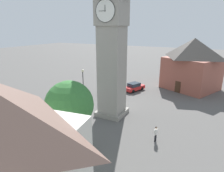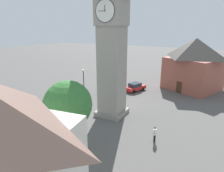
{
  "view_description": "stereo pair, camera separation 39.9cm",
  "coord_description": "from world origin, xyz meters",
  "px_view_note": "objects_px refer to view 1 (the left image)",
  "views": [
    {
      "loc": [
        -11.11,
        21.31,
        11.23
      ],
      "look_at": [
        0.0,
        0.0,
        3.99
      ],
      "focal_mm": 30.88,
      "sensor_mm": 36.0,
      "label": 1
    },
    {
      "loc": [
        -11.47,
        21.13,
        11.23
      ],
      "look_at": [
        0.0,
        0.0,
        3.99
      ],
      "focal_mm": 30.88,
      "sensor_mm": 36.0,
      "label": 2
    }
  ],
  "objects_px": {
    "car_silver_kerb": "(134,87)",
    "building_terrace_right": "(192,64)",
    "car_white_side": "(74,90)",
    "lamp_post": "(83,81)",
    "car_red_corner": "(48,120)",
    "car_blue_kerb": "(108,91)",
    "pedestrian": "(156,133)",
    "clock_tower": "(112,20)",
    "tree": "(69,105)"
  },
  "relations": [
    {
      "from": "car_red_corner",
      "to": "building_terrace_right",
      "type": "xyz_separation_m",
      "value": [
        -13.14,
        -23.66,
        4.12
      ]
    },
    {
      "from": "pedestrian",
      "to": "car_silver_kerb",
      "type": "bearing_deg",
      "value": -61.42
    },
    {
      "from": "building_terrace_right",
      "to": "car_red_corner",
      "type": "bearing_deg",
      "value": 60.96
    },
    {
      "from": "car_red_corner",
      "to": "car_blue_kerb",
      "type": "bearing_deg",
      "value": -94.42
    },
    {
      "from": "building_terrace_right",
      "to": "car_silver_kerb",
      "type": "bearing_deg",
      "value": 34.82
    },
    {
      "from": "car_silver_kerb",
      "to": "car_red_corner",
      "type": "distance_m",
      "value": 17.91
    },
    {
      "from": "building_terrace_right",
      "to": "pedestrian",
      "type": "bearing_deg",
      "value": 87.47
    },
    {
      "from": "car_blue_kerb",
      "to": "car_silver_kerb",
      "type": "xyz_separation_m",
      "value": [
        -3.15,
        -4.38,
        0.0
      ]
    },
    {
      "from": "car_blue_kerb",
      "to": "building_terrace_right",
      "type": "xyz_separation_m",
      "value": [
        -12.13,
        -10.62,
        4.12
      ]
    },
    {
      "from": "tree",
      "to": "car_white_side",
      "type": "bearing_deg",
      "value": -52.03
    },
    {
      "from": "building_terrace_right",
      "to": "lamp_post",
      "type": "bearing_deg",
      "value": 47.4
    },
    {
      "from": "car_silver_kerb",
      "to": "car_white_side",
      "type": "xyz_separation_m",
      "value": [
        8.84,
        6.74,
        0.0
      ]
    },
    {
      "from": "clock_tower",
      "to": "car_silver_kerb",
      "type": "xyz_separation_m",
      "value": [
        1.02,
        -10.97,
        -11.42
      ]
    },
    {
      "from": "pedestrian",
      "to": "tree",
      "type": "height_order",
      "value": "tree"
    },
    {
      "from": "clock_tower",
      "to": "car_white_side",
      "type": "distance_m",
      "value": 15.66
    },
    {
      "from": "building_terrace_right",
      "to": "car_blue_kerb",
      "type": "bearing_deg",
      "value": 41.21
    },
    {
      "from": "building_terrace_right",
      "to": "lamp_post",
      "type": "xyz_separation_m",
      "value": [
        14.01,
        15.24,
        -1.41
      ]
    },
    {
      "from": "car_blue_kerb",
      "to": "car_silver_kerb",
      "type": "bearing_deg",
      "value": -125.76
    },
    {
      "from": "car_blue_kerb",
      "to": "car_white_side",
      "type": "height_order",
      "value": "same"
    },
    {
      "from": "car_silver_kerb",
      "to": "tree",
      "type": "bearing_deg",
      "value": 94.94
    },
    {
      "from": "pedestrian",
      "to": "car_red_corner",
      "type": "bearing_deg",
      "value": 12.21
    },
    {
      "from": "car_white_side",
      "to": "lamp_post",
      "type": "distance_m",
      "value": 5.18
    },
    {
      "from": "car_white_side",
      "to": "tree",
      "type": "xyz_separation_m",
      "value": [
        -10.59,
        13.57,
        4.11
      ]
    },
    {
      "from": "car_silver_kerb",
      "to": "building_terrace_right",
      "type": "bearing_deg",
      "value": -145.18
    },
    {
      "from": "car_silver_kerb",
      "to": "pedestrian",
      "type": "distance_m",
      "value": 16.82
    },
    {
      "from": "car_white_side",
      "to": "pedestrian",
      "type": "relative_size",
      "value": 2.49
    },
    {
      "from": "car_red_corner",
      "to": "tree",
      "type": "height_order",
      "value": "tree"
    },
    {
      "from": "clock_tower",
      "to": "building_terrace_right",
      "type": "xyz_separation_m",
      "value": [
        -7.95,
        -17.21,
        -7.3
      ]
    },
    {
      "from": "car_blue_kerb",
      "to": "lamp_post",
      "type": "xyz_separation_m",
      "value": [
        1.88,
        4.62,
        2.71
      ]
    },
    {
      "from": "car_red_corner",
      "to": "car_white_side",
      "type": "height_order",
      "value": "same"
    },
    {
      "from": "clock_tower",
      "to": "building_terrace_right",
      "type": "height_order",
      "value": "clock_tower"
    },
    {
      "from": "car_white_side",
      "to": "tree",
      "type": "bearing_deg",
      "value": 127.97
    },
    {
      "from": "car_blue_kerb",
      "to": "tree",
      "type": "height_order",
      "value": "tree"
    },
    {
      "from": "car_silver_kerb",
      "to": "car_red_corner",
      "type": "bearing_deg",
      "value": 76.56
    },
    {
      "from": "car_silver_kerb",
      "to": "tree",
      "type": "relative_size",
      "value": 0.64
    },
    {
      "from": "pedestrian",
      "to": "clock_tower",
      "type": "bearing_deg",
      "value": -28.45
    },
    {
      "from": "tree",
      "to": "lamp_post",
      "type": "relative_size",
      "value": 1.35
    },
    {
      "from": "tree",
      "to": "car_red_corner",
      "type": "bearing_deg",
      "value": -26.08
    },
    {
      "from": "car_white_side",
      "to": "pedestrian",
      "type": "distance_m",
      "value": 18.7
    },
    {
      "from": "clock_tower",
      "to": "car_silver_kerb",
      "type": "distance_m",
      "value": 15.86
    },
    {
      "from": "car_red_corner",
      "to": "pedestrian",
      "type": "relative_size",
      "value": 2.45
    },
    {
      "from": "tree",
      "to": "lamp_post",
      "type": "distance_m",
      "value": 13.27
    },
    {
      "from": "pedestrian",
      "to": "building_terrace_right",
      "type": "height_order",
      "value": "building_terrace_right"
    },
    {
      "from": "car_red_corner",
      "to": "car_white_side",
      "type": "bearing_deg",
      "value": -66.36
    },
    {
      "from": "pedestrian",
      "to": "building_terrace_right",
      "type": "distance_m",
      "value": 21.39
    },
    {
      "from": "car_blue_kerb",
      "to": "car_white_side",
      "type": "relative_size",
      "value": 1.02
    },
    {
      "from": "car_blue_kerb",
      "to": "car_white_side",
      "type": "xyz_separation_m",
      "value": [
        5.68,
        2.36,
        0.0
      ]
    },
    {
      "from": "car_white_side",
      "to": "lamp_post",
      "type": "xyz_separation_m",
      "value": [
        -3.8,
        2.26,
        2.71
      ]
    },
    {
      "from": "car_silver_kerb",
      "to": "building_terrace_right",
      "type": "xyz_separation_m",
      "value": [
        -8.97,
        -6.24,
        4.12
      ]
    },
    {
      "from": "car_silver_kerb",
      "to": "pedestrian",
      "type": "relative_size",
      "value": 2.64
    }
  ]
}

